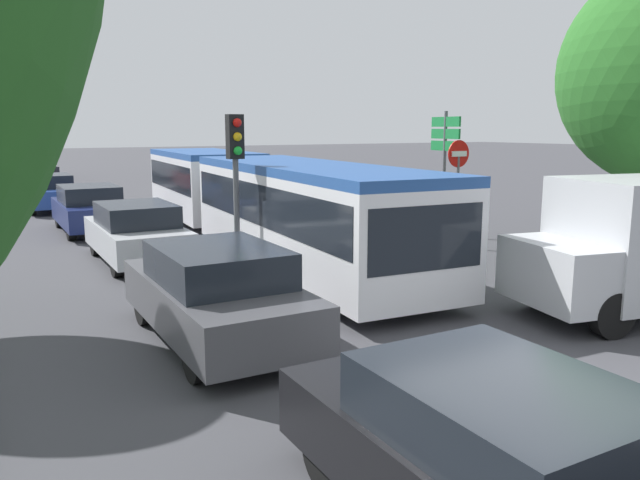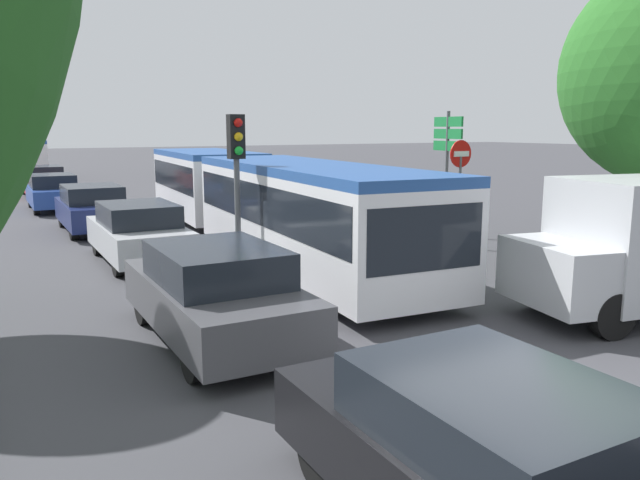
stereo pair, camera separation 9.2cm
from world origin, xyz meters
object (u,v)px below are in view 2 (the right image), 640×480
at_px(queued_car_blue, 53,192).
at_px(queued_car_silver, 138,232).
at_px(queued_car_graphite, 216,293).
at_px(direction_sign_post, 447,148).
at_px(queued_car_navy, 93,208).
at_px(traffic_light, 237,159).
at_px(city_bus_rear, 17,156).
at_px(queued_car_black, 487,461).
at_px(queued_car_red, 43,181).
at_px(no_entry_sign, 460,177).
at_px(articulated_bus, 256,195).

bearing_deg(queued_car_blue, queued_car_silver, -176.19).
xyz_separation_m(queued_car_graphite, direction_sign_post, (9.11, 5.30, 1.83)).
height_order(queued_car_navy, traffic_light, traffic_light).
bearing_deg(direction_sign_post, city_bus_rear, -64.51).
relative_size(queued_car_black, traffic_light, 1.16).
relative_size(city_bus_rear, queued_car_navy, 2.77).
relative_size(queued_car_navy, traffic_light, 1.21).
bearing_deg(queued_car_red, direction_sign_post, -151.72).
height_order(city_bus_rear, no_entry_sign, no_entry_sign).
bearing_deg(direction_sign_post, queued_car_silver, 2.85).
distance_m(city_bus_rear, direction_sign_post, 30.56).
relative_size(city_bus_rear, queued_car_red, 2.80).
height_order(queued_car_navy, queued_car_red, queued_car_navy).
bearing_deg(articulated_bus, traffic_light, -25.18).
height_order(queued_car_graphite, queued_car_blue, queued_car_graphite).
height_order(queued_car_black, direction_sign_post, direction_sign_post).
height_order(articulated_bus, traffic_light, traffic_light).
distance_m(queued_car_blue, queued_car_red, 5.47).
xyz_separation_m(queued_car_graphite, queued_car_blue, (0.03, 17.41, -0.03)).
xyz_separation_m(queued_car_graphite, queued_car_red, (0.33, 22.87, -0.02)).
distance_m(queued_car_navy, queued_car_blue, 6.07).
bearing_deg(queued_car_graphite, articulated_bus, -27.32).
xyz_separation_m(city_bus_rear, direction_sign_post, (8.88, -29.22, 1.15)).
relative_size(traffic_light, no_entry_sign, 1.21).
xyz_separation_m(queued_car_silver, traffic_light, (1.43, -2.61, 1.79)).
bearing_deg(city_bus_rear, queued_car_graphite, -178.73).
bearing_deg(direction_sign_post, queued_car_black, 58.35).
relative_size(queued_car_graphite, queued_car_blue, 1.05).
bearing_deg(queued_car_navy, traffic_light, -167.32).
bearing_deg(city_bus_rear, articulated_bus, -171.15).
bearing_deg(queued_car_blue, articulated_bus, -159.11).
bearing_deg(no_entry_sign, queued_car_navy, -134.49).
bearing_deg(articulated_bus, direction_sign_post, 80.37).
bearing_deg(queued_car_red, no_entry_sign, -156.09).
height_order(articulated_bus, no_entry_sign, no_entry_sign).
xyz_separation_m(city_bus_rear, queued_car_silver, (0.21, -28.35, -0.71)).
relative_size(no_entry_sign, direction_sign_post, 0.78).
distance_m(queued_car_silver, queued_car_blue, 11.24).
xyz_separation_m(queued_car_graphite, queued_car_silver, (0.44, 6.18, -0.02)).
xyz_separation_m(articulated_bus, queued_car_graphite, (-3.74, -6.73, -0.63)).
distance_m(queued_car_silver, direction_sign_post, 8.91).
bearing_deg(queued_car_navy, queued_car_silver, -177.47).
bearing_deg(traffic_light, queued_car_navy, -167.23).
bearing_deg(queued_car_red, queued_car_black, -178.81).
bearing_deg(direction_sign_post, no_entry_sign, 67.48).
xyz_separation_m(queued_car_silver, direction_sign_post, (8.67, -0.87, 1.86)).
relative_size(articulated_bus, queued_car_silver, 3.94).
bearing_deg(queued_car_navy, direction_sign_post, -122.93).
xyz_separation_m(queued_car_graphite, traffic_light, (1.87, 3.56, 1.77)).
xyz_separation_m(queued_car_blue, queued_car_red, (0.30, 5.46, 0.01)).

